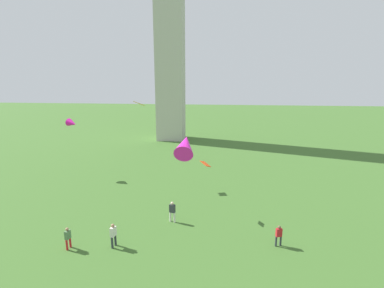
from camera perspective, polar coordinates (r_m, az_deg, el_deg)
The scene contains 8 objects.
person_0 at distance 25.31m, azimuth -3.80°, elevation -12.61°, with size 0.53×0.42×1.80m.
person_1 at distance 22.99m, azimuth 16.29°, elevation -16.31°, with size 0.48×0.35×1.59m.
person_2 at distance 22.70m, azimuth -14.85°, elevation -16.31°, with size 0.38×0.54×1.78m.
person_3 at distance 23.52m, azimuth -22.69°, elevation -16.09°, with size 0.31×0.50×1.62m.
kite_flying_1 at distance 33.02m, azimuth -10.11°, elevation 7.65°, with size 1.19×0.82×0.60m.
kite_flying_2 at distance 37.62m, azimuth -21.97°, elevation 3.70°, with size 1.64×1.44×1.06m.
kite_flying_3 at distance 25.44m, azimuth 2.60°, elevation -3.83°, with size 1.00×1.07×0.52m.
kite_flying_4 at distance 17.58m, azimuth -1.33°, elevation -0.21°, with size 1.19×1.98×1.76m.
Camera 1 is at (2.53, -1.14, 12.04)m, focal length 27.84 mm.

